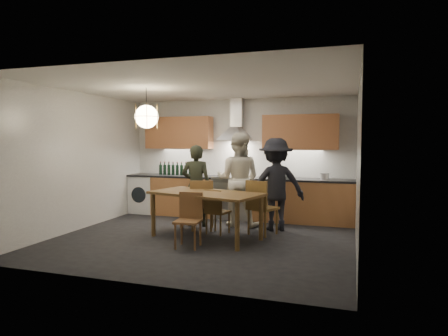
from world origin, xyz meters
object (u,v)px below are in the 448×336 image
(chair_front, at_px, (189,216))
(person_left, at_px, (196,186))
(stock_pot, at_px, (325,176))
(chair_back_left, at_px, (202,202))
(mixing_bowl, at_px, (285,177))
(wine_bottles, at_px, (175,169))
(person_mid, at_px, (238,179))
(dining_table, at_px, (206,198))
(person_right, at_px, (276,184))

(chair_front, bearing_deg, person_left, 101.98)
(stock_pot, bearing_deg, chair_back_left, -146.96)
(stock_pot, bearing_deg, mixing_bowl, -177.14)
(stock_pot, bearing_deg, wine_bottles, -179.78)
(chair_back_left, xyz_separation_m, chair_front, (0.20, -1.09, -0.05))
(chair_front, xyz_separation_m, stock_pot, (1.92, 2.47, 0.47))
(chair_back_left, distance_m, person_mid, 0.90)
(person_mid, xyz_separation_m, wine_bottles, (-1.70, 0.73, 0.13))
(dining_table, bearing_deg, person_right, 59.39)
(chair_back_left, distance_m, chair_front, 1.11)
(chair_front, distance_m, mixing_bowl, 2.71)
(chair_back_left, height_order, person_right, person_right)
(chair_back_left, height_order, stock_pot, stock_pot)
(dining_table, xyz_separation_m, chair_front, (-0.07, -0.57, -0.22))
(chair_front, height_order, mixing_bowl, mixing_bowl)
(chair_back_left, relative_size, person_mid, 0.52)
(person_right, xyz_separation_m, wine_bottles, (-2.48, 0.89, 0.18))
(stock_pot, xyz_separation_m, wine_bottles, (-3.31, -0.01, 0.09))
(stock_pot, bearing_deg, chair_front, -127.80)
(mixing_bowl, relative_size, wine_bottles, 0.35)
(person_left, height_order, mixing_bowl, person_left)
(mixing_bowl, distance_m, wine_bottles, 2.51)
(person_left, distance_m, stock_pot, 2.60)
(person_mid, bearing_deg, person_left, 18.72)
(chair_back_left, distance_m, wine_bottles, 1.88)
(chair_front, xyz_separation_m, wine_bottles, (-1.39, 2.46, 0.56))
(dining_table, distance_m, chair_front, 0.61)
(dining_table, relative_size, person_mid, 1.13)
(mixing_bowl, bearing_deg, chair_front, -114.63)
(stock_pot, bearing_deg, person_mid, -155.30)
(person_right, bearing_deg, chair_front, 30.55)
(dining_table, relative_size, chair_back_left, 2.18)
(dining_table, height_order, wine_bottles, wine_bottles)
(chair_front, bearing_deg, person_right, 49.43)
(chair_back_left, bearing_deg, person_right, -175.49)
(person_mid, bearing_deg, chair_back_left, 49.53)
(dining_table, bearing_deg, stock_pot, 60.89)
(chair_back_left, xyz_separation_m, person_right, (1.30, 0.48, 0.32))
(person_left, bearing_deg, stock_pot, -165.51)
(wine_bottles, bearing_deg, person_mid, -23.17)
(chair_front, xyz_separation_m, person_left, (-0.46, 1.45, 0.31))
(person_mid, height_order, stock_pot, person_mid)
(person_mid, distance_m, mixing_bowl, 1.07)
(chair_back_left, height_order, person_mid, person_mid)
(chair_back_left, xyz_separation_m, person_mid, (0.52, 0.64, 0.38))
(person_right, bearing_deg, mixing_bowl, -116.31)
(chair_back_left, relative_size, person_left, 0.59)
(stock_pot, distance_m, wine_bottles, 3.31)
(dining_table, height_order, chair_back_left, chair_back_left)
(stock_pot, height_order, wine_bottles, wine_bottles)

